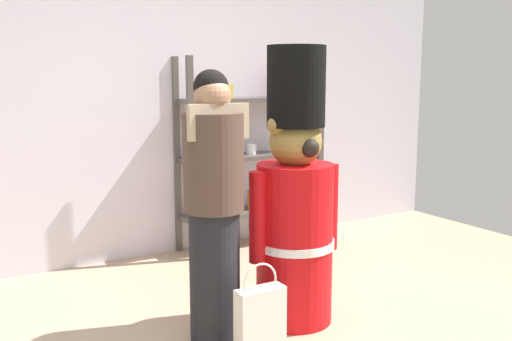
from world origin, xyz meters
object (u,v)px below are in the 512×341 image
person_shopper (214,205)px  shopping_bag (260,320)px  teddy_bear_guard (295,205)px  merchandise_shelf (251,152)px

person_shopper → shopping_bag: 0.70m
person_shopper → teddy_bear_guard: bearing=-1.6°
teddy_bear_guard → shopping_bag: size_ratio=3.24×
merchandise_shelf → shopping_bag: bearing=-119.3°
merchandise_shelf → person_shopper: 1.98m
teddy_bear_guard → shopping_bag: teddy_bear_guard is taller
teddy_bear_guard → shopping_bag: bearing=-146.0°
teddy_bear_guard → person_shopper: (-0.56, 0.02, 0.07)m
merchandise_shelf → person_shopper: (-1.19, -1.59, -0.04)m
merchandise_shelf → teddy_bear_guard: 1.72m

